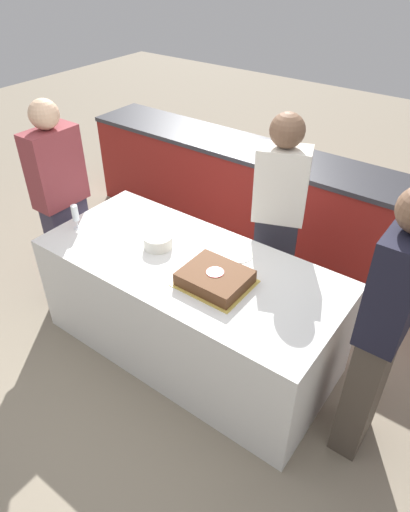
{
  "coord_description": "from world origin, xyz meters",
  "views": [
    {
      "loc": [
        1.48,
        -1.82,
        2.52
      ],
      "look_at": [
        0.13,
        0.0,
        0.88
      ],
      "focal_mm": 32.0,
      "sensor_mm": 36.0,
      "label": 1
    }
  ],
  "objects_px": {
    "wine_glass": "(75,214)",
    "person_seated_left": "(62,200)",
    "plate_stack": "(158,241)",
    "person_seated_right": "(382,332)",
    "person_cutting_cake": "(278,220)",
    "cake": "(215,278)"
  },
  "relations": [
    {
      "from": "person_cutting_cake",
      "to": "person_seated_left",
      "type": "distance_m",
      "value": 1.64
    },
    {
      "from": "person_cutting_cake",
      "to": "plate_stack",
      "type": "bearing_deg",
      "value": 29.95
    },
    {
      "from": "plate_stack",
      "to": "person_seated_right",
      "type": "xyz_separation_m",
      "value": [
        1.5,
        -0.01,
        0.06
      ]
    },
    {
      "from": "plate_stack",
      "to": "person_seated_left",
      "type": "height_order",
      "value": "person_seated_left"
    },
    {
      "from": "person_seated_left",
      "to": "person_seated_right",
      "type": "bearing_deg",
      "value": -90.0
    },
    {
      "from": "cake",
      "to": "person_seated_left",
      "type": "bearing_deg",
      "value": 176.97
    },
    {
      "from": "wine_glass",
      "to": "plate_stack",
      "type": "bearing_deg",
      "value": 15.01
    },
    {
      "from": "plate_stack",
      "to": "person_seated_left",
      "type": "bearing_deg",
      "value": -179.27
    },
    {
      "from": "person_cutting_cake",
      "to": "person_seated_right",
      "type": "height_order",
      "value": "person_seated_right"
    },
    {
      "from": "person_seated_left",
      "to": "person_seated_right",
      "type": "height_order",
      "value": "person_seated_right"
    },
    {
      "from": "cake",
      "to": "person_seated_right",
      "type": "bearing_deg",
      "value": 4.7
    },
    {
      "from": "wine_glass",
      "to": "person_seated_right",
      "type": "bearing_deg",
      "value": 4.14
    },
    {
      "from": "wine_glass",
      "to": "person_cutting_cake",
      "type": "relative_size",
      "value": 0.11
    },
    {
      "from": "plate_stack",
      "to": "wine_glass",
      "type": "height_order",
      "value": "wine_glass"
    },
    {
      "from": "person_cutting_cake",
      "to": "person_seated_right",
      "type": "xyz_separation_m",
      "value": [
        0.97,
        -0.68,
        0.03
      ]
    },
    {
      "from": "person_cutting_cake",
      "to": "person_seated_right",
      "type": "bearing_deg",
      "value": 123.57
    },
    {
      "from": "plate_stack",
      "to": "person_cutting_cake",
      "type": "relative_size",
      "value": 0.12
    },
    {
      "from": "person_cutting_cake",
      "to": "person_seated_left",
      "type": "height_order",
      "value": "person_cutting_cake"
    },
    {
      "from": "wine_glass",
      "to": "person_seated_left",
      "type": "distance_m",
      "value": 0.39
    },
    {
      "from": "wine_glass",
      "to": "person_cutting_cake",
      "type": "distance_m",
      "value": 1.41
    },
    {
      "from": "wine_glass",
      "to": "person_cutting_cake",
      "type": "height_order",
      "value": "person_cutting_cake"
    },
    {
      "from": "cake",
      "to": "person_seated_right",
      "type": "height_order",
      "value": "person_seated_right"
    }
  ]
}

